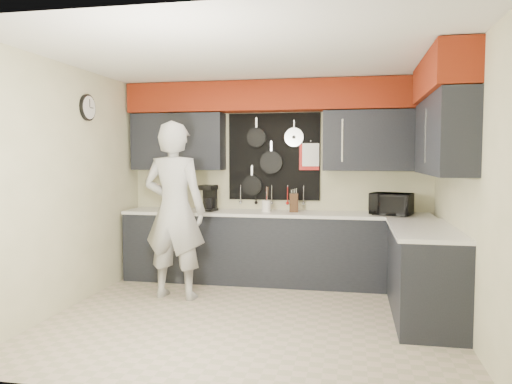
% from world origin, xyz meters
% --- Properties ---
extents(ground, '(4.00, 4.00, 0.00)m').
position_xyz_m(ground, '(0.00, 0.00, 0.00)').
color(ground, '#BFA994').
rests_on(ground, ground).
extents(back_wall_assembly, '(4.00, 0.36, 2.60)m').
position_xyz_m(back_wall_assembly, '(0.01, 1.60, 2.01)').
color(back_wall_assembly, beige).
rests_on(back_wall_assembly, ground).
extents(right_wall_assembly, '(0.36, 3.50, 2.60)m').
position_xyz_m(right_wall_assembly, '(1.85, 0.26, 1.94)').
color(right_wall_assembly, beige).
rests_on(right_wall_assembly, ground).
extents(left_wall_assembly, '(0.05, 3.50, 2.60)m').
position_xyz_m(left_wall_assembly, '(-1.99, 0.02, 1.33)').
color(left_wall_assembly, beige).
rests_on(left_wall_assembly, ground).
extents(base_cabinets, '(3.95, 2.20, 0.92)m').
position_xyz_m(base_cabinets, '(0.49, 1.13, 0.46)').
color(base_cabinets, black).
rests_on(base_cabinets, ground).
extents(microwave, '(0.55, 0.46, 0.26)m').
position_xyz_m(microwave, '(1.45, 1.40, 1.05)').
color(microwave, black).
rests_on(microwave, base_cabinets).
extents(knife_block, '(0.11, 0.11, 0.24)m').
position_xyz_m(knife_block, '(0.25, 1.48, 1.04)').
color(knife_block, '#361A11').
rests_on(knife_block, base_cabinets).
extents(utensil_crock, '(0.11, 0.11, 0.15)m').
position_xyz_m(utensil_crock, '(-0.10, 1.43, 0.99)').
color(utensil_crock, white).
rests_on(utensil_crock, base_cabinets).
extents(coffee_maker, '(0.22, 0.25, 0.34)m').
position_xyz_m(coffee_maker, '(-0.86, 1.41, 1.09)').
color(coffee_maker, black).
rests_on(coffee_maker, base_cabinets).
extents(person, '(0.77, 0.54, 2.02)m').
position_xyz_m(person, '(-1.01, 0.55, 1.01)').
color(person, beige).
rests_on(person, ground).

